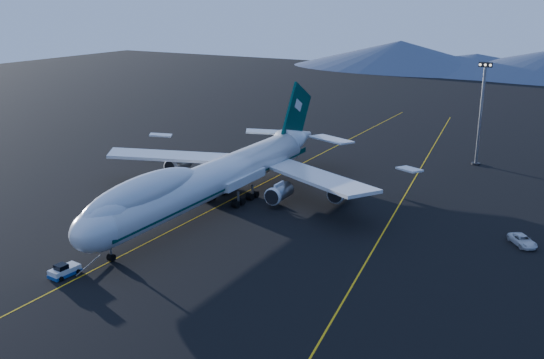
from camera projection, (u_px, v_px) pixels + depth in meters
The scene contains 7 objects.
ground at pixel (215, 208), 110.63m from camera, with size 500.00×500.00×0.00m, color black.
taxiway_line_main at pixel (215, 208), 110.63m from camera, with size 0.25×220.00×0.01m, color gold.
taxiway_line_side at pixel (391, 220), 104.83m from camera, with size 0.25×200.00×0.01m, color gold.
boeing_747 at pixel (214, 178), 108.97m from camera, with size 59.62×72.43×19.37m.
pushback_tug at pixel (65, 271), 83.77m from camera, with size 2.79×4.47×1.87m.
service_van at pixel (523, 240), 93.94m from camera, with size 2.57×5.58×1.55m, color silver.
floodlight_mast at pixel (481, 114), 136.11m from camera, with size 2.87×2.15×23.25m.
Camera 1 is at (60.48, -85.70, 37.06)m, focal length 40.00 mm.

